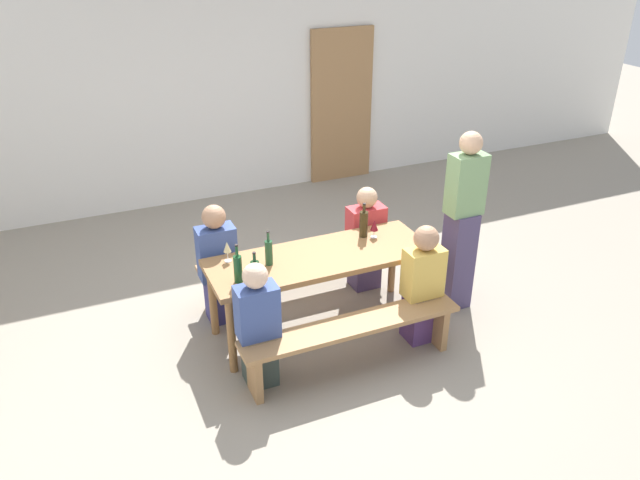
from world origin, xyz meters
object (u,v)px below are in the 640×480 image
object	(u,v)px
bench_far	(294,262)
seated_guest_far_0	(218,266)
standing_host	(462,224)
seated_guest_near_0	(258,328)
seated_guest_far_1	(365,240)
tasting_table	(320,264)
bench_near	(352,333)
wine_bottle_0	(255,273)
wine_bottle_2	(238,268)
wooden_door	(341,106)
wine_bottle_3	(364,223)
wine_glass_0	(374,226)
seated_guest_near_1	(422,286)
wine_glass_1	(227,248)
wine_bottle_1	(269,252)

from	to	relation	value
bench_far	seated_guest_far_0	xyz separation A→B (m)	(-0.79, -0.15, 0.21)
standing_host	seated_guest_near_0	bearing A→B (deg)	9.26
seated_guest_near_0	seated_guest_far_1	bearing A→B (deg)	-55.45
tasting_table	bench_near	world-z (taller)	tasting_table
wine_bottle_0	wine_bottle_2	distance (m)	0.16
tasting_table	seated_guest_far_1	xyz separation A→B (m)	(0.71, 0.50, -0.15)
seated_guest_far_1	standing_host	xyz separation A→B (m)	(0.64, -0.66, 0.35)
wooden_door	seated_guest_near_0	bearing A→B (deg)	-123.38
bench_far	standing_host	distance (m)	1.65
bench_near	wine_bottle_3	xyz separation A→B (m)	(0.51, 0.83, 0.53)
wine_glass_0	bench_near	bearing A→B (deg)	-127.49
wine_bottle_3	seated_guest_near_1	world-z (taller)	seated_guest_near_1
wine_bottle_0	wine_glass_1	world-z (taller)	wine_bottle_0
bench_far	wine_bottle_1	xyz separation A→B (m)	(-0.46, -0.62, 0.51)
wine_bottle_2	seated_guest_near_0	xyz separation A→B (m)	(0.03, -0.36, -0.35)
wine_glass_0	wine_bottle_2	bearing A→B (deg)	-168.95
wine_bottle_3	wine_glass_0	distance (m)	0.10
wine_bottle_0	standing_host	world-z (taller)	standing_host
wine_glass_0	wine_bottle_3	bearing A→B (deg)	143.77
wine_glass_0	seated_guest_near_1	xyz separation A→B (m)	(0.15, -0.62, -0.33)
seated_guest_near_0	seated_guest_far_1	size ratio (longest dim) A/B	1.01
tasting_table	wine_bottle_3	distance (m)	0.59
seated_guest_near_0	bench_far	bearing A→B (deg)	-32.89
wine_bottle_2	wine_bottle_1	bearing A→B (deg)	28.36
wine_bottle_0	seated_guest_far_0	size ratio (longest dim) A/B	0.26
wine_bottle_2	wooden_door	bearing A→B (deg)	53.64
bench_near	seated_guest_near_0	distance (m)	0.78
bench_far	wooden_door	bearing A→B (deg)	56.41
wooden_door	wine_glass_1	distance (m)	4.01
seated_guest_far_0	wine_glass_0	bearing A→B (deg)	74.69
wine_glass_1	seated_guest_far_0	world-z (taller)	seated_guest_far_0
wine_bottle_3	wine_bottle_1	bearing A→B (deg)	-171.07
seated_guest_near_0	tasting_table	bearing A→B (deg)	-56.08
wooden_door	wine_bottle_3	distance (m)	3.38
wine_bottle_1	seated_guest_far_0	world-z (taller)	seated_guest_far_0
tasting_table	bench_near	distance (m)	0.72
wine_bottle_3	seated_guest_near_1	xyz separation A→B (m)	(0.23, -0.68, -0.34)
bench_near	standing_host	bearing A→B (deg)	20.01
wine_bottle_0	bench_far	bearing A→B (deg)	53.56
seated_guest_far_1	wine_bottle_2	bearing A→B (deg)	-66.53
bench_far	wine_bottle_0	xyz separation A→B (m)	(-0.67, -0.91, 0.51)
wine_bottle_2	wine_glass_0	world-z (taller)	wine_bottle_2
wine_bottle_2	bench_near	bearing A→B (deg)	-33.06
wooden_door	seated_guest_far_0	distance (m)	3.84
wine_bottle_2	standing_host	world-z (taller)	standing_host
wooden_door	wine_bottle_2	xyz separation A→B (m)	(-2.55, -3.46, -0.17)
seated_guest_near_0	wine_glass_0	bearing A→B (deg)	-65.01
wine_bottle_3	seated_guest_near_0	size ratio (longest dim) A/B	0.30
seated_guest_far_0	seated_guest_far_1	distance (m)	1.50
wine_bottle_2	standing_host	distance (m)	2.13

